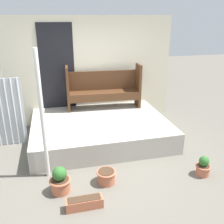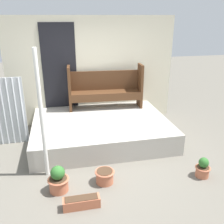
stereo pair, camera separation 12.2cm
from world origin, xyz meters
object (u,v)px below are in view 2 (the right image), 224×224
object	(u,v)px
flower_pot_left	(58,180)
planter_box_rect	(82,202)
bench	(105,87)
flower_pot_middle	(105,176)
flower_pot_right	(203,168)
support_post	(42,117)

from	to	relation	value
flower_pot_left	planter_box_rect	world-z (taller)	flower_pot_left
bench	flower_pot_middle	distance (m)	2.58
bench	planter_box_rect	distance (m)	3.15
flower_pot_middle	flower_pot_right	size ratio (longest dim) A/B	0.91
planter_box_rect	flower_pot_left	bearing A→B (deg)	125.19
support_post	planter_box_rect	world-z (taller)	support_post
planter_box_rect	flower_pot_middle	bearing A→B (deg)	48.95
support_post	flower_pot_middle	world-z (taller)	support_post
support_post	planter_box_rect	distance (m)	1.45
bench	planter_box_rect	size ratio (longest dim) A/B	3.38
bench	flower_pot_left	distance (m)	2.83
bench	flower_pot_right	xyz separation A→B (m)	(1.19, -2.58, -0.80)
bench	flower_pot_middle	world-z (taller)	bench
flower_pot_left	flower_pot_middle	bearing A→B (deg)	4.02
bench	flower_pot_right	world-z (taller)	bench
flower_pot_middle	flower_pot_right	distance (m)	1.67
flower_pot_middle	flower_pot_right	xyz separation A→B (m)	(1.66, -0.19, 0.04)
support_post	flower_pot_middle	xyz separation A→B (m)	(0.93, -0.43, -0.96)
flower_pot_left	flower_pot_right	size ratio (longest dim) A/B	1.21
flower_pot_left	flower_pot_middle	world-z (taller)	flower_pot_left
bench	flower_pot_left	world-z (taller)	bench
support_post	bench	xyz separation A→B (m)	(1.40, 1.96, -0.12)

